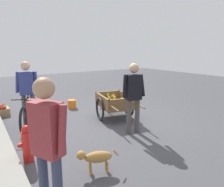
% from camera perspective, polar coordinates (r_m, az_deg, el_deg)
% --- Properties ---
extents(ground_plane, '(24.00, 24.00, 0.00)m').
position_cam_1_polar(ground_plane, '(5.81, -0.48, -7.43)').
color(ground_plane, '#47474C').
extents(fruit_cart, '(1.77, 1.11, 0.72)m').
position_cam_1_polar(fruit_cart, '(5.87, 0.69, -2.74)').
color(fruit_cart, brown).
rests_on(fruit_cart, ground).
extents(vendor_person, '(0.27, 0.57, 1.64)m').
position_cam_1_polar(vendor_person, '(4.73, 5.93, 0.36)').
color(vendor_person, '#4C4742').
rests_on(vendor_person, ground).
extents(bicycle, '(1.55, 0.75, 0.85)m').
position_cam_1_polar(bicycle, '(5.63, -22.07, -5.20)').
color(bicycle, black).
rests_on(bicycle, ground).
extents(cyclist_person, '(0.32, 0.51, 1.65)m').
position_cam_1_polar(cyclist_person, '(5.63, -22.28, 1.47)').
color(cyclist_person, '#4C4742').
rests_on(cyclist_person, ground).
extents(dog, '(0.33, 0.64, 0.40)m').
position_cam_1_polar(dog, '(3.43, -4.44, -17.05)').
color(dog, '#AD7A38').
rests_on(dog, ground).
extents(fire_hydrant, '(0.25, 0.25, 0.67)m').
position_cam_1_polar(fire_hydrant, '(3.99, -22.26, -12.60)').
color(fire_hydrant, red).
rests_on(fire_hydrant, ground).
extents(plastic_bucket, '(0.28, 0.28, 0.28)m').
position_cam_1_polar(plastic_bucket, '(7.09, -10.97, -2.85)').
color(plastic_bucket, orange).
rests_on(plastic_bucket, ground).
extents(apple_crate, '(0.44, 0.32, 0.32)m').
position_cam_1_polar(apple_crate, '(7.04, -27.72, -4.27)').
color(apple_crate, '#99754C').
rests_on(apple_crate, ground).
extents(bystander_person, '(0.47, 0.33, 1.66)m').
position_cam_1_polar(bystander_person, '(2.35, -17.33, -11.90)').
color(bystander_person, '#333851').
rests_on(bystander_person, ground).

